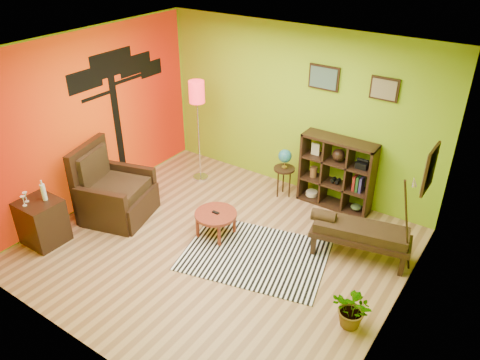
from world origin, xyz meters
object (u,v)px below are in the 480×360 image
Objects in this scene: armchair at (113,195)px; cube_shelf at (337,174)px; coffee_table at (216,216)px; bench at (358,232)px; globe_table at (285,161)px; floor_lamp at (197,101)px; potted_plant at (353,313)px; side_cabinet at (42,221)px.

armchair is 1.00× the size of cube_shelf.
coffee_table is 0.44× the size of bench.
bench is (1.66, -0.85, -0.25)m from globe_table.
coffee_table is 1.74m from armchair.
floor_lamp is 1.28× the size of bench.
floor_lamp is at bearing 136.12° from coffee_table.
armchair is 2.83m from globe_table.
globe_table reaches higher than potted_plant.
coffee_table and potted_plant have the same top height.
cube_shelf reaches higher than globe_table.
cube_shelf is at bearing 46.82° from side_cabinet.
armchair is at bearing -164.06° from coffee_table.
cube_shelf is 0.84× the size of bench.
coffee_table is 2.47m from potted_plant.
armchair reaches higher than coffee_table.
cube_shelf is (2.79, 2.25, 0.24)m from armchair.
coffee_table is at bearing 37.86° from side_cabinet.
globe_table is at bearing 54.09° from side_cabinet.
cube_shelf is at bearing 13.24° from globe_table.
side_cabinet reaches higher than potted_plant.
potted_plant is at bearing -0.96° from armchair.
armchair is at bearing -102.31° from floor_lamp.
bench is (3.60, 1.19, 0.04)m from armchair.
cube_shelf reaches higher than side_cabinet.
floor_lamp reaches higher than bench.
cube_shelf is at bearing 38.82° from armchair.
coffee_table is 0.73× the size of globe_table.
globe_table reaches higher than coffee_table.
potted_plant is at bearing -69.37° from bench.
side_cabinet is 0.83× the size of cube_shelf.
armchair is 1.39× the size of globe_table.
side_cabinet is at bearing -142.14° from coffee_table.
side_cabinet is 4.53m from bench.
floor_lamp is (-1.30, 1.25, 1.15)m from coffee_table.
floor_lamp is (0.38, 1.72, 1.12)m from armchair.
globe_table is (0.26, 1.57, 0.32)m from coffee_table.
bench is (0.80, -1.05, -0.20)m from cube_shelf.
globe_table is at bearing 11.68° from floor_lamp.
coffee_table is at bearing -122.37° from cube_shelf.
floor_lamp reaches higher than potted_plant.
coffee_table is 1.21× the size of potted_plant.
side_cabinet is 0.70× the size of bench.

